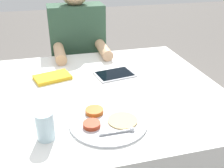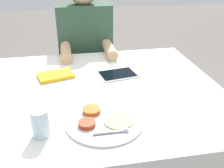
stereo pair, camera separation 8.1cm
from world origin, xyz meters
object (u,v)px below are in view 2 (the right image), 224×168
at_px(red_notebook, 56,76).
at_px(tablet_device, 118,74).
at_px(person_diner, 86,64).
at_px(thali_tray, 103,121).
at_px(drinking_glass, 40,123).

distance_m(red_notebook, tablet_device, 0.35).
bearing_deg(person_diner, thali_tray, -90.99).
bearing_deg(red_notebook, drinking_glass, -95.40).
height_order(thali_tray, person_diner, person_diner).
relative_size(red_notebook, person_diner, 0.18).
bearing_deg(drinking_glass, thali_tray, 9.28).
xyz_separation_m(red_notebook, person_diner, (0.21, 0.53, -0.16)).
bearing_deg(red_notebook, person_diner, 68.15).
height_order(thali_tray, red_notebook, thali_tray).
height_order(thali_tray, tablet_device, thali_tray).
relative_size(thali_tray, person_diner, 0.27).
xyz_separation_m(thali_tray, tablet_device, (0.15, 0.44, -0.00)).
height_order(tablet_device, person_diner, person_diner).
xyz_separation_m(thali_tray, red_notebook, (-0.19, 0.48, 0.00)).
bearing_deg(thali_tray, tablet_device, 71.25).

